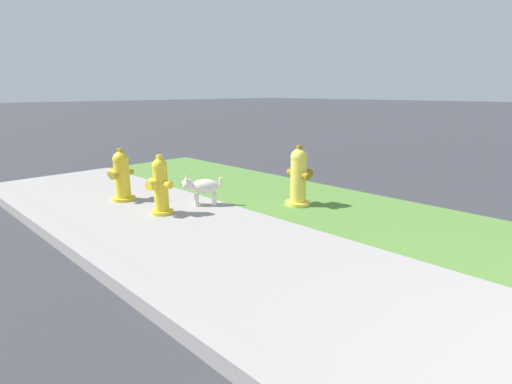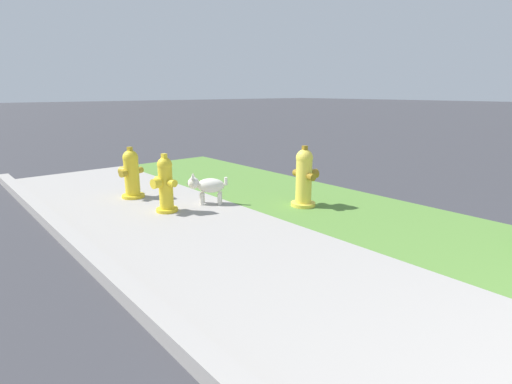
# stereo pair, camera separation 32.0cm
# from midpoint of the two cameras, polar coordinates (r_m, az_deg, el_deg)

# --- Properties ---
(fire_hydrant_mid_block) EXTENTS (0.37, 0.39, 0.72)m
(fire_hydrant_mid_block) POSITION_cam_midpoint_polar(r_m,az_deg,el_deg) (5.74, -15.87, 2.49)
(fire_hydrant_mid_block) COLOR yellow
(fire_hydrant_mid_block) RESTS_ON ground
(fire_hydrant_near_corner) EXTENTS (0.40, 0.37, 0.79)m
(fire_hydrant_near_corner) POSITION_cam_midpoint_polar(r_m,az_deg,el_deg) (5.18, 8.67, 2.06)
(fire_hydrant_near_corner) COLOR yellow
(fire_hydrant_near_corner) RESTS_ON ground
(fire_hydrant_by_grass_verge) EXTENTS (0.36, 0.33, 0.73)m
(fire_hydrant_by_grass_verge) POSITION_cam_midpoint_polar(r_m,az_deg,el_deg) (4.95, -11.05, 1.03)
(fire_hydrant_by_grass_verge) COLOR yellow
(fire_hydrant_by_grass_verge) RESTS_ON ground
(small_white_dog) EXTENTS (0.41, 0.45, 0.42)m
(small_white_dog) POSITION_cam_midpoint_polar(r_m,az_deg,el_deg) (5.24, -5.23, 0.84)
(small_white_dog) COLOR silver
(small_white_dog) RESTS_ON ground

